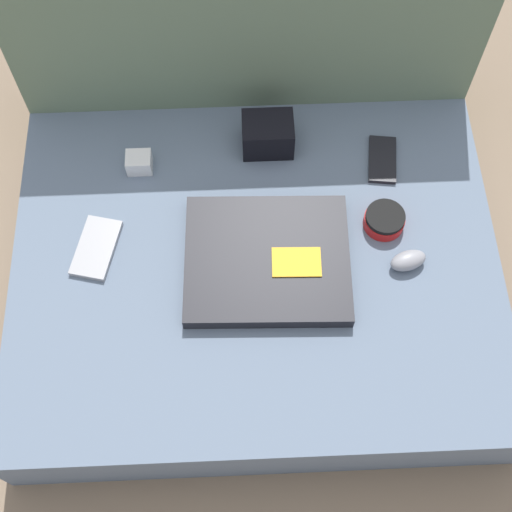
% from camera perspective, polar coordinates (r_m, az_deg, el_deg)
% --- Properties ---
extents(ground_plane, '(8.00, 8.00, 0.00)m').
position_cam_1_polar(ground_plane, '(1.47, 0.00, -2.94)').
color(ground_plane, '#7A6651').
extents(couch_seat, '(0.92, 0.73, 0.15)m').
position_cam_1_polar(couch_seat, '(1.40, 0.00, -1.72)').
color(couch_seat, slate).
rests_on(couch_seat, ground_plane).
extents(couch_backrest, '(0.92, 0.20, 0.49)m').
position_cam_1_polar(couch_backrest, '(1.53, -0.78, 17.10)').
color(couch_backrest, '#60755B').
rests_on(couch_backrest, ground_plane).
extents(laptop, '(0.31, 0.27, 0.03)m').
position_cam_1_polar(laptop, '(1.32, 0.92, -0.32)').
color(laptop, black).
rests_on(laptop, couch_seat).
extents(computer_mouse, '(0.08, 0.06, 0.03)m').
position_cam_1_polar(computer_mouse, '(1.35, 12.07, -0.36)').
color(computer_mouse, gray).
rests_on(computer_mouse, couch_seat).
extents(speaker_puck, '(0.08, 0.08, 0.03)m').
position_cam_1_polar(speaker_puck, '(1.38, 10.23, 2.86)').
color(speaker_puck, red).
rests_on(speaker_puck, couch_seat).
extents(phone_silver, '(0.07, 0.12, 0.01)m').
position_cam_1_polar(phone_silver, '(1.47, 10.08, 7.61)').
color(phone_silver, black).
rests_on(phone_silver, couch_seat).
extents(phone_black, '(0.10, 0.14, 0.01)m').
position_cam_1_polar(phone_black, '(1.38, -12.66, 0.64)').
color(phone_black, '#99999E').
rests_on(phone_black, couch_seat).
extents(camera_pouch, '(0.10, 0.08, 0.07)m').
position_cam_1_polar(camera_pouch, '(1.44, 0.95, 9.69)').
color(camera_pouch, black).
rests_on(camera_pouch, couch_seat).
extents(charger_brick, '(0.05, 0.04, 0.04)m').
position_cam_1_polar(charger_brick, '(1.45, -9.33, 7.40)').
color(charger_brick, silver).
rests_on(charger_brick, couch_seat).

